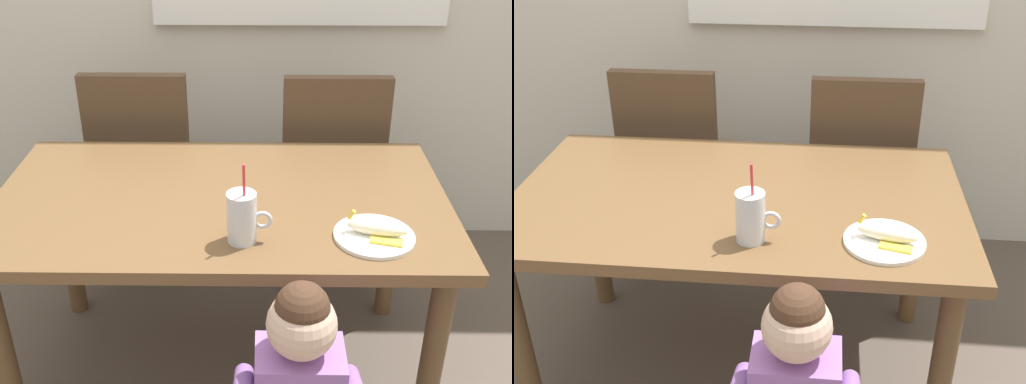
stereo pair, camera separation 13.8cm
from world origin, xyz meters
The scene contains 7 objects.
ground_plane centered at (0.00, 0.00, 0.00)m, with size 24.00×24.00×0.00m, color brown.
dining_table centered at (0.00, 0.00, 0.64)m, with size 1.45×0.84×0.74m.
dining_chair_left centered at (-0.37, 0.67, 0.54)m, with size 0.44×0.44×0.96m.
dining_chair_right centered at (0.42, 0.65, 0.54)m, with size 0.44×0.44×0.96m.
milk_cup centered at (0.08, -0.26, 0.80)m, with size 0.13×0.08×0.25m.
snack_plate centered at (0.45, -0.24, 0.74)m, with size 0.23×0.23×0.01m, color white.
peeled_banana centered at (0.46, -0.25, 0.77)m, with size 0.18×0.13×0.07m.
Camera 2 is at (0.27, -1.72, 1.69)m, focal length 43.23 mm.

